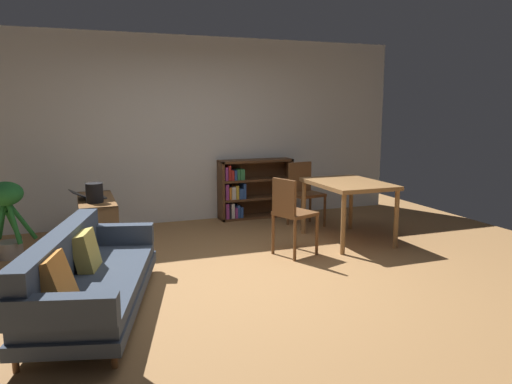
{
  "coord_description": "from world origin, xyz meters",
  "views": [
    {
      "loc": [
        -1.58,
        -4.5,
        1.69
      ],
      "look_at": [
        0.27,
        0.41,
        0.78
      ],
      "focal_mm": 34.58,
      "sensor_mm": 36.0,
      "label": 1
    }
  ],
  "objects": [
    {
      "name": "back_wall_panel",
      "position": [
        0.0,
        2.7,
        1.35
      ],
      "size": [
        6.8,
        0.1,
        2.7
      ],
      "primitive_type": "cube",
      "color": "silver",
      "rests_on": "ground_plane"
    },
    {
      "name": "dining_chair_near",
      "position": [
        1.52,
        1.79,
        0.51
      ],
      "size": [
        0.48,
        0.45,
        0.9
      ],
      "color": "brown",
      "rests_on": "ground_plane"
    },
    {
      "name": "potted_floor_plant",
      "position": [
        -2.29,
        1.54,
        0.55
      ],
      "size": [
        0.51,
        0.43,
        0.87
      ],
      "color": "#9E9389",
      "rests_on": "ground_plane"
    },
    {
      "name": "ground_plane",
      "position": [
        0.0,
        0.0,
        0.0
      ],
      "size": [
        8.16,
        8.16,
        0.0
      ],
      "primitive_type": "plane",
      "color": "#9E7042"
    },
    {
      "name": "dining_table",
      "position": [
        1.67,
        0.83,
        0.68
      ],
      "size": [
        0.83,
        1.13,
        0.76
      ],
      "color": "olive",
      "rests_on": "ground_plane"
    },
    {
      "name": "dining_chair_far",
      "position": [
        0.73,
        0.49,
        0.52
      ],
      "size": [
        0.5,
        0.5,
        0.9
      ],
      "color": "brown",
      "rests_on": "ground_plane"
    },
    {
      "name": "fabric_couch",
      "position": [
        -1.52,
        -0.35,
        0.31
      ],
      "size": [
        1.27,
        2.19,
        0.68
      ],
      "color": "brown",
      "rests_on": "ground_plane"
    },
    {
      "name": "desk_speaker",
      "position": [
        -1.36,
        1.21,
        0.74
      ],
      "size": [
        0.19,
        0.19,
        0.22
      ],
      "color": "black",
      "rests_on": "media_console"
    },
    {
      "name": "bookshelf",
      "position": [
        0.96,
        2.52,
        0.44
      ],
      "size": [
        1.14,
        0.3,
        0.9
      ],
      "color": "#56351E",
      "rests_on": "ground_plane"
    },
    {
      "name": "media_console",
      "position": [
        -1.34,
        1.45,
        0.32
      ],
      "size": [
        0.4,
        1.14,
        0.63
      ],
      "color": "brown",
      "rests_on": "ground_plane"
    },
    {
      "name": "open_laptop",
      "position": [
        -1.41,
        1.5,
        0.66
      ],
      "size": [
        0.42,
        0.35,
        0.11
      ],
      "color": "#333338",
      "rests_on": "media_console"
    }
  ]
}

